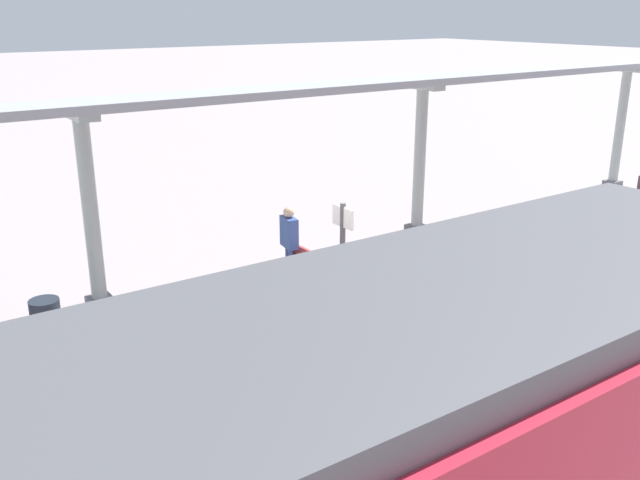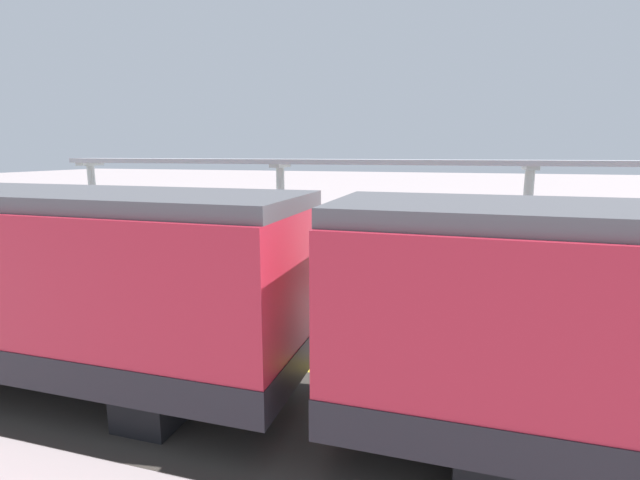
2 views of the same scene
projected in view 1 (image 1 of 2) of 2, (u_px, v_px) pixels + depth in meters
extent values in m
plane|color=#A19494|center=(384.00, 323.00, 12.51)|extent=(176.00, 176.00, 0.00)
cube|color=gold|center=(547.00, 412.00, 9.74)|extent=(0.50, 31.06, 0.01)
cube|color=#515156|center=(162.00, 392.00, 3.85)|extent=(2.39, 11.86, 0.24)
cube|color=#1E262D|center=(103.00, 447.00, 5.22)|extent=(0.03, 10.91, 0.84)
cube|color=#1E262D|center=(399.00, 393.00, 7.01)|extent=(0.04, 1.10, 2.00)
cube|color=slate|center=(612.00, 185.00, 21.59)|extent=(0.44, 0.44, 0.30)
cylinder|color=#A9B6B1|center=(620.00, 127.00, 21.02)|extent=(0.28, 0.28, 3.29)
cube|color=#A9B6B1|center=(628.00, 69.00, 20.48)|extent=(1.10, 0.36, 0.12)
cube|color=slate|center=(416.00, 231.00, 17.17)|extent=(0.44, 0.44, 0.30)
cylinder|color=#A9B6B1|center=(420.00, 159.00, 16.60)|extent=(0.28, 0.28, 3.29)
cube|color=#A9B6B1|center=(423.00, 86.00, 16.06)|extent=(1.10, 0.36, 0.12)
cube|color=slate|center=(101.00, 305.00, 12.90)|extent=(0.44, 0.44, 0.30)
cylinder|color=#A9B6B1|center=(90.00, 212.00, 12.33)|extent=(0.28, 0.28, 3.29)
cube|color=#A9B6B1|center=(80.00, 115.00, 11.79)|extent=(1.10, 0.36, 0.12)
cube|color=#A8AAB2|center=(283.00, 91.00, 13.95)|extent=(1.20, 24.74, 0.16)
cube|color=#A23636|center=(315.00, 267.00, 13.93)|extent=(1.50, 0.44, 0.04)
cube|color=#A23636|center=(307.00, 259.00, 13.76)|extent=(1.50, 0.06, 0.40)
cube|color=#4C4C51|center=(297.00, 268.00, 14.53)|extent=(0.10, 0.40, 0.42)
cube|color=#4C4C51|center=(334.00, 289.00, 13.49)|extent=(0.10, 0.40, 0.42)
cylinder|color=#1F2630|center=(47.00, 327.00, 11.27)|extent=(0.48, 0.48, 0.95)
cylinder|color=#4C4C51|center=(342.00, 263.00, 12.28)|extent=(0.10, 0.10, 2.20)
cube|color=silver|center=(343.00, 217.00, 12.01)|extent=(0.56, 0.04, 0.36)
cylinder|color=#2D5984|center=(338.00, 418.00, 8.88)|extent=(0.11, 0.11, 0.82)
cylinder|color=#2D5984|center=(331.00, 424.00, 8.74)|extent=(0.11, 0.11, 0.82)
cube|color=#34538D|center=(335.00, 370.00, 8.58)|extent=(0.38, 0.53, 0.62)
sphere|color=#8E6A47|center=(335.00, 340.00, 8.45)|extent=(0.22, 0.22, 0.22)
cylinder|color=#3B4E86|center=(291.00, 267.00, 14.03)|extent=(0.11, 0.11, 0.82)
cylinder|color=#3B4E86|center=(288.00, 265.00, 14.17)|extent=(0.11, 0.11, 0.82)
cube|color=#344D8C|center=(289.00, 232.00, 13.87)|extent=(0.51, 0.29, 0.62)
sphere|color=#DCB490|center=(289.00, 212.00, 13.74)|extent=(0.22, 0.22, 0.22)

